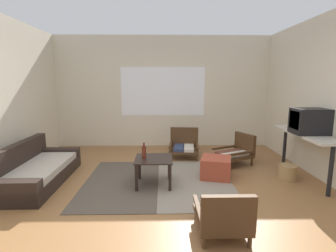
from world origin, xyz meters
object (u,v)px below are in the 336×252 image
(coffee_table, at_px, (154,163))
(armchair_corner, at_px, (236,151))
(clay_vase, at_px, (294,121))
(ottoman_orange, at_px, (216,168))
(wicker_basket, at_px, (287,172))
(armchair_by_window, at_px, (184,145))
(armchair_striped_foreground, at_px, (223,216))
(console_shelf, at_px, (306,138))
(glass_bottle, at_px, (144,152))
(couch, at_px, (35,171))
(crt_television, at_px, (310,121))

(coffee_table, distance_m, armchair_corner, 1.89)
(clay_vase, bearing_deg, coffee_table, -165.52)
(ottoman_orange, relative_size, wicker_basket, 1.62)
(armchair_by_window, height_order, clay_vase, clay_vase)
(coffee_table, xyz_separation_m, armchair_striped_foreground, (0.77, -1.38, -0.12))
(armchair_corner, relative_size, console_shelf, 0.54)
(console_shelf, bearing_deg, clay_vase, 90.00)
(clay_vase, distance_m, glass_bottle, 2.75)
(couch, relative_size, armchair_corner, 2.24)
(clay_vase, height_order, wicker_basket, clay_vase)
(armchair_striped_foreground, relative_size, clay_vase, 1.89)
(armchair_by_window, distance_m, armchair_corner, 1.13)
(console_shelf, xyz_separation_m, clay_vase, (0.00, 0.41, 0.21))
(ottoman_orange, distance_m, wicker_basket, 1.19)
(armchair_by_window, height_order, armchair_striped_foreground, armchair_by_window)
(armchair_striped_foreground, height_order, clay_vase, clay_vase)
(couch, distance_m, armchair_striped_foreground, 3.07)
(couch, relative_size, glass_bottle, 7.32)
(armchair_striped_foreground, bearing_deg, glass_bottle, 123.56)
(ottoman_orange, xyz_separation_m, glass_bottle, (-1.18, -0.29, 0.36))
(crt_television, xyz_separation_m, clay_vase, (0.00, 0.49, -0.08))
(armchair_striped_foreground, distance_m, crt_television, 2.43)
(armchair_striped_foreground, height_order, wicker_basket, armchair_striped_foreground)
(armchair_by_window, relative_size, clay_vase, 1.96)
(clay_vase, bearing_deg, wicker_basket, -121.40)
(armchair_striped_foreground, distance_m, ottoman_orange, 1.70)
(console_shelf, relative_size, glass_bottle, 6.07)
(clay_vase, bearing_deg, crt_television, -90.37)
(clay_vase, bearing_deg, armchair_corner, 157.47)
(couch, xyz_separation_m, ottoman_orange, (2.94, 0.17, -0.02))
(couch, distance_m, crt_television, 4.47)
(armchair_corner, bearing_deg, clay_vase, -22.53)
(coffee_table, bearing_deg, crt_television, 3.59)
(coffee_table, height_order, clay_vase, clay_vase)
(console_shelf, distance_m, clay_vase, 0.46)
(armchair_by_window, distance_m, console_shelf, 2.35)
(crt_television, bearing_deg, armchair_corner, 136.23)
(ottoman_orange, distance_m, crt_television, 1.67)
(clay_vase, height_order, glass_bottle, clay_vase)
(console_shelf, bearing_deg, couch, -178.55)
(couch, height_order, crt_television, crt_television)
(ottoman_orange, relative_size, console_shelf, 0.32)
(crt_television, xyz_separation_m, glass_bottle, (-2.64, -0.16, -0.45))
(couch, xyz_separation_m, glass_bottle, (1.76, -0.13, 0.34))
(couch, bearing_deg, ottoman_orange, 3.23)
(armchair_by_window, bearing_deg, coffee_table, -111.02)
(coffee_table, xyz_separation_m, clay_vase, (2.50, 0.64, 0.56))
(coffee_table, height_order, wicker_basket, coffee_table)
(armchair_by_window, height_order, ottoman_orange, armchair_by_window)
(coffee_table, relative_size, console_shelf, 0.38)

